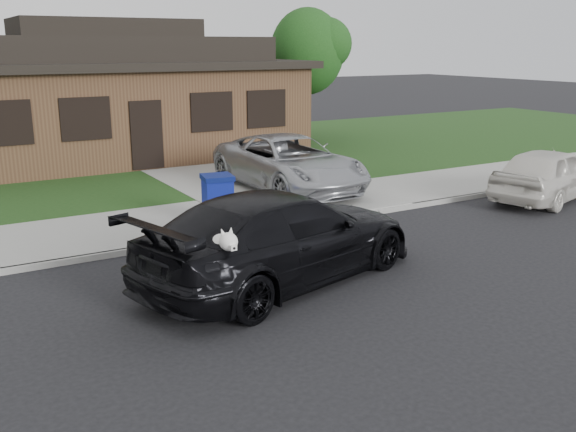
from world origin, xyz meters
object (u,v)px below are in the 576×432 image
white_compact (548,174)px  recycling_bin (218,199)px  sedan (281,237)px  minivan (289,163)px

white_compact → recycling_bin: (-8.49, 1.88, -0.03)m
sedan → white_compact: size_ratio=1.42×
sedan → minivan: minivan is taller
sedan → white_compact: bearing=-95.3°
minivan → recycling_bin: minivan is taller
white_compact → recycling_bin: bearing=62.3°
sedan → minivan: (3.48, 5.66, 0.07)m
white_compact → recycling_bin: size_ratio=3.80×
minivan → recycling_bin: 3.71m
sedan → recycling_bin: size_ratio=5.40×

